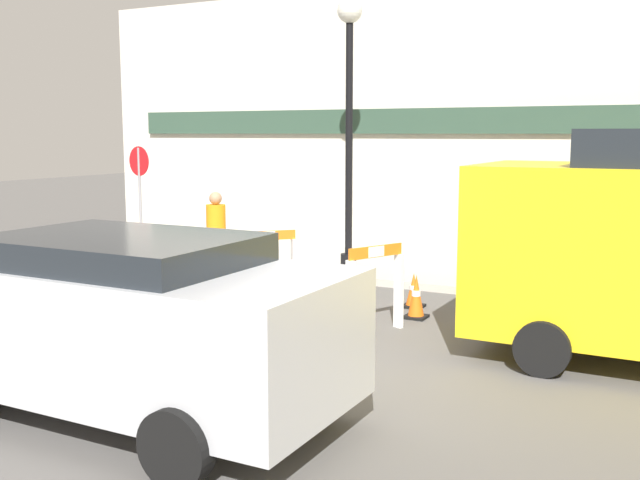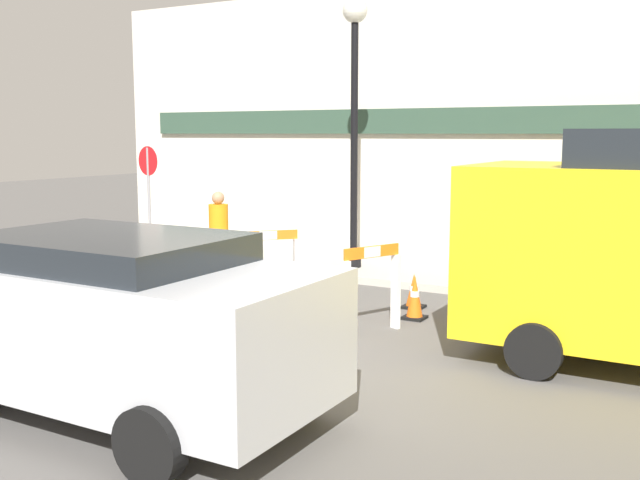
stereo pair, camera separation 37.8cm
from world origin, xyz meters
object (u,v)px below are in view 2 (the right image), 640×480
(streetlamp_post, at_px, (354,96))
(stop_sign, at_px, (149,181))
(person_worker, at_px, (219,238))
(parked_car_1, at_px, (108,313))

(streetlamp_post, xyz_separation_m, stop_sign, (-4.51, -0.47, -1.64))
(streetlamp_post, bearing_deg, person_worker, -113.72)
(parked_car_1, bearing_deg, streetlamp_post, 99.82)
(streetlamp_post, height_order, parked_car_1, streetlamp_post)
(person_worker, xyz_separation_m, parked_car_1, (2.38, -4.73, 0.06))
(streetlamp_post, height_order, stop_sign, streetlamp_post)
(stop_sign, bearing_deg, parked_car_1, 140.58)
(person_worker, relative_size, parked_car_1, 0.39)
(streetlamp_post, distance_m, stop_sign, 4.82)
(parked_car_1, bearing_deg, person_worker, 116.71)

